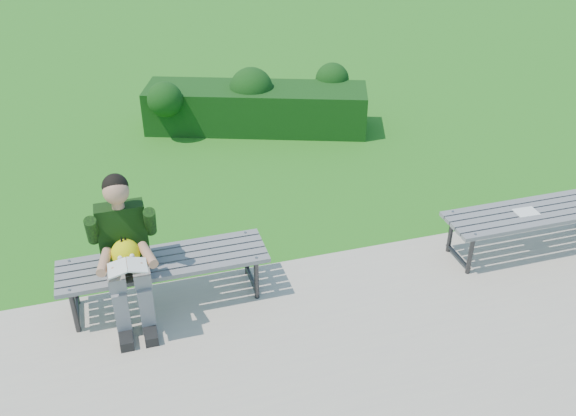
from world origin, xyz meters
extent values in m
plane|color=#357A1E|center=(0.00, 0.00, 0.00)|extent=(80.00, 80.00, 0.00)
cube|color=#B8AE9C|center=(0.00, -1.75, 0.01)|extent=(30.00, 3.50, 0.02)
cube|color=#0C370F|center=(0.21, 3.21, 0.30)|extent=(3.11, 1.73, 0.60)
sphere|color=#0C370F|center=(-1.02, 3.21, 0.57)|extent=(0.60, 0.60, 0.47)
sphere|color=#0C370F|center=(0.16, 3.25, 0.57)|extent=(0.76, 0.76, 0.60)
sphere|color=#0C370F|center=(1.36, 3.29, 0.57)|extent=(0.61, 0.61, 0.48)
cube|color=gray|center=(-1.49, -0.48, 0.45)|extent=(1.80, 0.09, 0.04)
cube|color=gray|center=(-1.49, -0.38, 0.45)|extent=(1.80, 0.08, 0.04)
cube|color=gray|center=(-1.49, -0.27, 0.45)|extent=(1.80, 0.08, 0.04)
cube|color=gray|center=(-1.49, -0.17, 0.45)|extent=(1.80, 0.09, 0.04)
cube|color=gray|center=(-1.49, -0.07, 0.45)|extent=(1.80, 0.09, 0.04)
cylinder|color=#2D2D30|center=(-2.27, -0.46, 0.23)|extent=(0.04, 0.04, 0.41)
cylinder|color=#2D2D30|center=(-2.27, -0.08, 0.23)|extent=(0.04, 0.04, 0.41)
cylinder|color=#2D2D30|center=(-2.27, -0.27, 0.41)|extent=(0.04, 0.42, 0.04)
cylinder|color=#2D2D30|center=(-2.27, -0.27, 0.08)|extent=(0.04, 0.42, 0.04)
cylinder|color=gray|center=(-2.27, -0.48, 0.47)|extent=(0.02, 0.02, 0.01)
cylinder|color=gray|center=(-2.27, -0.07, 0.47)|extent=(0.02, 0.02, 0.01)
cylinder|color=#2D2D30|center=(-0.71, -0.46, 0.23)|extent=(0.04, 0.04, 0.41)
cylinder|color=#2D2D30|center=(-0.71, -0.08, 0.23)|extent=(0.04, 0.04, 0.41)
cylinder|color=#2D2D30|center=(-0.71, -0.27, 0.41)|extent=(0.04, 0.42, 0.04)
cylinder|color=#2D2D30|center=(-0.71, -0.27, 0.08)|extent=(0.04, 0.42, 0.04)
cylinder|color=gray|center=(-0.71, -0.48, 0.47)|extent=(0.02, 0.02, 0.01)
cylinder|color=gray|center=(-0.71, -0.07, 0.47)|extent=(0.02, 0.02, 0.01)
cube|color=gray|center=(2.09, -0.70, 0.45)|extent=(1.80, 0.08, 0.04)
cube|color=gray|center=(2.09, -0.59, 0.45)|extent=(1.80, 0.08, 0.04)
cube|color=gray|center=(2.09, -0.49, 0.45)|extent=(1.80, 0.08, 0.04)
cube|color=gray|center=(2.09, -0.38, 0.45)|extent=(1.80, 0.08, 0.04)
cube|color=gray|center=(2.09, -0.28, 0.45)|extent=(1.80, 0.08, 0.04)
cylinder|color=#2D2D30|center=(1.31, -0.68, 0.23)|extent=(0.04, 0.04, 0.41)
cylinder|color=#2D2D30|center=(1.31, -0.30, 0.23)|extent=(0.04, 0.04, 0.41)
cylinder|color=#2D2D30|center=(1.31, -0.49, 0.41)|extent=(0.04, 0.42, 0.04)
cylinder|color=#2D2D30|center=(1.31, -0.49, 0.08)|extent=(0.04, 0.42, 0.04)
cylinder|color=gray|center=(1.31, -0.70, 0.47)|extent=(0.02, 0.02, 0.01)
cylinder|color=gray|center=(1.31, -0.28, 0.47)|extent=(0.02, 0.02, 0.01)
cube|color=slate|center=(-1.89, -0.43, 0.54)|extent=(0.14, 0.42, 0.13)
cube|color=slate|center=(-1.69, -0.43, 0.54)|extent=(0.14, 0.42, 0.13)
cube|color=slate|center=(-1.89, -0.61, 0.24)|extent=(0.12, 0.13, 0.45)
cube|color=slate|center=(-1.69, -0.61, 0.24)|extent=(0.12, 0.13, 0.45)
cube|color=black|center=(-1.89, -0.71, 0.07)|extent=(0.11, 0.26, 0.09)
cube|color=black|center=(-1.69, -0.71, 0.07)|extent=(0.11, 0.26, 0.09)
cube|color=black|center=(-1.79, -0.23, 0.75)|extent=(0.40, 0.30, 0.59)
cylinder|color=tan|center=(-1.79, -0.25, 1.07)|extent=(0.10, 0.10, 0.08)
sphere|color=tan|center=(-1.79, -0.27, 1.20)|extent=(0.21, 0.21, 0.21)
sphere|color=black|center=(-1.79, -0.24, 1.23)|extent=(0.21, 0.21, 0.21)
cylinder|color=black|center=(-2.02, -0.33, 0.91)|extent=(0.10, 0.21, 0.30)
cylinder|color=black|center=(-1.56, -0.33, 0.91)|extent=(0.10, 0.21, 0.30)
cylinder|color=tan|center=(-1.96, -0.55, 0.74)|extent=(0.14, 0.31, 0.08)
cylinder|color=tan|center=(-1.62, -0.55, 0.74)|extent=(0.14, 0.31, 0.08)
sphere|color=tan|center=(-1.89, -0.71, 0.74)|extent=(0.09, 0.09, 0.09)
sphere|color=tan|center=(-1.69, -0.71, 0.74)|extent=(0.09, 0.09, 0.09)
sphere|color=gold|center=(-1.79, -0.45, 0.72)|extent=(0.23, 0.23, 0.23)
cone|color=#F34701|center=(-1.79, -0.57, 0.71)|extent=(0.07, 0.07, 0.07)
cone|color=black|center=(-1.81, -0.44, 0.85)|extent=(0.03, 0.04, 0.07)
cone|color=black|center=(-1.78, -0.43, 0.85)|extent=(0.03, 0.04, 0.06)
sphere|color=white|center=(-1.84, -0.55, 0.75)|extent=(0.04, 0.04, 0.04)
sphere|color=white|center=(-1.75, -0.55, 0.75)|extent=(0.04, 0.04, 0.04)
cube|color=white|center=(-1.87, -0.73, 0.79)|extent=(0.15, 0.20, 0.05)
cube|color=white|center=(-1.72, -0.73, 0.79)|extent=(0.15, 0.20, 0.05)
cube|color=white|center=(1.99, -0.49, 0.47)|extent=(0.23, 0.17, 0.01)
camera|label=1|loc=(-1.74, -4.90, 3.73)|focal=40.00mm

